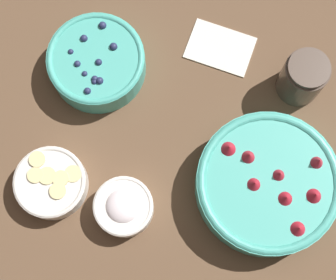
# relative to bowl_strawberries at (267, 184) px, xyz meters

# --- Properties ---
(ground_plane) EXTENTS (4.00, 4.00, 0.00)m
(ground_plane) POSITION_rel_bowl_strawberries_xyz_m (0.21, -0.08, -0.04)
(ground_plane) COLOR brown
(bowl_strawberries) EXTENTS (0.26, 0.26, 0.09)m
(bowl_strawberries) POSITION_rel_bowl_strawberries_xyz_m (0.00, 0.00, 0.00)
(bowl_strawberries) COLOR #47AD9E
(bowl_strawberries) RESTS_ON ground_plane
(bowl_blueberries) EXTENTS (0.19, 0.19, 0.07)m
(bowl_blueberries) POSITION_rel_bowl_strawberries_xyz_m (0.35, -0.20, -0.01)
(bowl_blueberries) COLOR #47AD9E
(bowl_blueberries) RESTS_ON ground_plane
(bowl_bananas) EXTENTS (0.13, 0.13, 0.05)m
(bowl_bananas) POSITION_rel_bowl_strawberries_xyz_m (0.40, 0.04, -0.02)
(bowl_bananas) COLOR silver
(bowl_bananas) RESTS_ON ground_plane
(bowl_cream) EXTENTS (0.11, 0.11, 0.06)m
(bowl_cream) POSITION_rel_bowl_strawberries_xyz_m (0.26, 0.07, -0.01)
(bowl_cream) COLOR white
(bowl_cream) RESTS_ON ground_plane
(jar_chocolate) EXTENTS (0.09, 0.09, 0.11)m
(jar_chocolate) POSITION_rel_bowl_strawberries_xyz_m (-0.05, -0.21, 0.01)
(jar_chocolate) COLOR #4C3D33
(jar_chocolate) RESTS_ON ground_plane
(napkin) EXTENTS (0.15, 0.12, 0.01)m
(napkin) POSITION_rel_bowl_strawberries_xyz_m (0.11, -0.28, -0.04)
(napkin) COLOR silver
(napkin) RESTS_ON ground_plane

